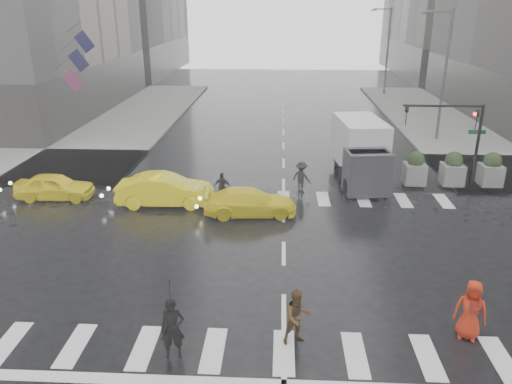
# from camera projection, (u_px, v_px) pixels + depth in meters

# --- Properties ---
(ground) EXTENTS (120.00, 120.00, 0.00)m
(ground) POSITION_uv_depth(u_px,v_px,m) (284.00, 253.00, 19.68)
(ground) COLOR black
(ground) RESTS_ON ground
(sidewalk_nw) EXTENTS (35.00, 35.00, 0.15)m
(sidewalk_nw) POSITION_uv_depth(u_px,v_px,m) (20.00, 136.00, 36.94)
(sidewalk_nw) COLOR slate
(sidewalk_nw) RESTS_ON ground
(road_markings) EXTENTS (18.00, 48.00, 0.01)m
(road_markings) POSITION_uv_depth(u_px,v_px,m) (284.00, 253.00, 19.68)
(road_markings) COLOR silver
(road_markings) RESTS_ON ground
(traffic_signal_pole) EXTENTS (4.45, 0.42, 4.50)m
(traffic_signal_pole) POSITION_uv_depth(u_px,v_px,m) (460.00, 129.00, 25.60)
(traffic_signal_pole) COLOR black
(traffic_signal_pole) RESTS_ON ground
(street_lamp_near) EXTENTS (2.15, 0.22, 9.00)m
(street_lamp_near) POSITION_uv_depth(u_px,v_px,m) (443.00, 71.00, 34.25)
(street_lamp_near) COLOR #59595B
(street_lamp_near) RESTS_ON ground
(street_lamp_far) EXTENTS (2.15, 0.22, 9.00)m
(street_lamp_far) POSITION_uv_depth(u_px,v_px,m) (387.00, 48.00, 52.94)
(street_lamp_far) COLOR #59595B
(street_lamp_far) RESTS_ON ground
(planter_west) EXTENTS (1.10, 1.10, 1.80)m
(planter_west) POSITION_uv_depth(u_px,v_px,m) (415.00, 169.00, 26.66)
(planter_west) COLOR slate
(planter_west) RESTS_ON ground
(planter_mid) EXTENTS (1.10, 1.10, 1.80)m
(planter_mid) POSITION_uv_depth(u_px,v_px,m) (453.00, 169.00, 26.57)
(planter_mid) COLOR slate
(planter_mid) RESTS_ON ground
(planter_east) EXTENTS (1.10, 1.10, 1.80)m
(planter_east) POSITION_uv_depth(u_px,v_px,m) (491.00, 170.00, 26.47)
(planter_east) COLOR slate
(planter_east) RESTS_ON ground
(flag_cluster) EXTENTS (2.87, 3.06, 4.69)m
(flag_cluster) POSITION_uv_depth(u_px,v_px,m) (74.00, 58.00, 35.71)
(flag_cluster) COLOR #59595B
(flag_cluster) RESTS_ON ground
(pedestrian_black) EXTENTS (1.11, 1.13, 2.43)m
(pedestrian_black) POSITION_uv_depth(u_px,v_px,m) (171.00, 307.00, 13.38)
(pedestrian_black) COLOR black
(pedestrian_black) RESTS_ON ground
(pedestrian_brown) EXTENTS (1.01, 0.91, 1.70)m
(pedestrian_brown) POSITION_uv_depth(u_px,v_px,m) (298.00, 317.00, 14.22)
(pedestrian_brown) COLOR #473119
(pedestrian_brown) RESTS_ON ground
(pedestrian_orange) EXTENTS (1.05, 0.87, 1.85)m
(pedestrian_orange) POSITION_uv_depth(u_px,v_px,m) (471.00, 310.00, 14.40)
(pedestrian_orange) COLOR red
(pedestrian_orange) RESTS_ON ground
(pedestrian_far_a) EXTENTS (0.94, 0.65, 1.49)m
(pedestrian_far_a) POSITION_uv_depth(u_px,v_px,m) (222.00, 187.00, 24.63)
(pedestrian_far_a) COLOR black
(pedestrian_far_a) RESTS_ON ground
(pedestrian_far_b) EXTENTS (1.22, 1.08, 1.66)m
(pedestrian_far_b) POSITION_uv_depth(u_px,v_px,m) (301.00, 177.00, 25.81)
(pedestrian_far_b) COLOR black
(pedestrian_far_b) RESTS_ON ground
(taxi_front) EXTENTS (3.89, 1.72, 1.30)m
(taxi_front) POSITION_uv_depth(u_px,v_px,m) (55.00, 186.00, 25.02)
(taxi_front) COLOR #FFEA0D
(taxi_front) RESTS_ON ground
(taxi_mid) EXTENTS (4.70, 1.81, 1.53)m
(taxi_mid) POSITION_uv_depth(u_px,v_px,m) (165.00, 190.00, 24.20)
(taxi_mid) COLOR #FFEA0D
(taxi_mid) RESTS_ON ground
(taxi_rear) EXTENTS (3.96, 2.13, 1.25)m
(taxi_rear) POSITION_uv_depth(u_px,v_px,m) (250.00, 202.00, 23.13)
(taxi_rear) COLOR #FFEA0D
(taxi_rear) RESTS_ON ground
(box_truck) EXTENTS (2.29, 6.12, 3.25)m
(box_truck) POSITION_uv_depth(u_px,v_px,m) (361.00, 150.00, 27.32)
(box_truck) COLOR silver
(box_truck) RESTS_ON ground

